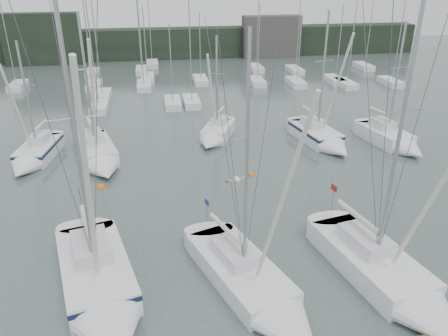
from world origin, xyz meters
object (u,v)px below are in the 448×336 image
object	(u,v)px
buoy_b	(251,175)
buoy_c	(101,188)
sailboat_mid_e	(395,141)
sailboat_mid_b	(99,158)
sailboat_mid_c	(215,136)
sailboat_mid_a	(33,156)
sailboat_near_left	(101,293)
sailboat_near_right	(398,286)
sailboat_mid_d	(323,139)
sailboat_near_center	(262,296)

from	to	relation	value
buoy_b	buoy_c	distance (m)	11.31
sailboat_mid_e	sailboat_mid_b	bearing A→B (deg)	168.06
sailboat_mid_b	sailboat_mid_c	world-z (taller)	sailboat_mid_b
sailboat_mid_a	sailboat_mid_c	xyz separation A→B (m)	(15.34, 2.50, -0.04)
sailboat_mid_b	sailboat_mid_e	world-z (taller)	sailboat_mid_b
buoy_c	sailboat_mid_e	bearing A→B (deg)	8.62
sailboat_mid_c	buoy_b	size ratio (longest dim) A/B	20.22
buoy_b	sailboat_mid_c	bearing A→B (deg)	103.14
sailboat_near_left	sailboat_mid_e	xyz separation A→B (m)	(23.86, 16.26, -0.06)
sailboat_mid_c	sailboat_mid_e	xyz separation A→B (m)	(15.54, -4.12, 0.06)
sailboat_near_right	buoy_b	xyz separation A→B (m)	(-4.07, 14.48, -0.58)
sailboat_mid_c	buoy_b	bearing A→B (deg)	-53.65
sailboat_mid_d	buoy_b	distance (m)	9.17
sailboat_mid_c	buoy_c	xyz separation A→B (m)	(-9.53, -7.92, -0.54)
sailboat_mid_d	sailboat_mid_e	distance (m)	6.27
sailboat_mid_b	buoy_b	size ratio (longest dim) A/B	25.26
sailboat_near_center	sailboat_mid_b	distance (m)	20.13
sailboat_mid_b	sailboat_mid_e	bearing A→B (deg)	-16.15
sailboat_near_right	sailboat_mid_c	bearing A→B (deg)	93.01
sailboat_near_center	sailboat_mid_a	size ratio (longest dim) A/B	1.30
sailboat_mid_c	buoy_c	distance (m)	12.40
sailboat_near_left	sailboat_near_center	xyz separation A→B (m)	(7.52, -1.24, -0.16)
sailboat_mid_a	sailboat_mid_d	xyz separation A→B (m)	(24.80, -0.12, 0.03)
sailboat_near_center	buoy_c	bearing A→B (deg)	103.30
sailboat_near_left	sailboat_mid_c	bearing A→B (deg)	53.62
sailboat_near_right	sailboat_mid_d	xyz separation A→B (m)	(3.61, 19.45, 0.04)
sailboat_near_center	sailboat_mid_a	bearing A→B (deg)	108.07
sailboat_mid_a	sailboat_mid_b	distance (m)	5.47
sailboat_mid_a	sailboat_mid_e	xyz separation A→B (m)	(30.89, -1.61, 0.01)
sailboat_near_right	sailboat_mid_a	xyz separation A→B (m)	(-21.19, 19.57, 0.00)
sailboat_mid_d	sailboat_mid_c	bearing A→B (deg)	153.47
sailboat_mid_d	buoy_b	world-z (taller)	sailboat_mid_d
sailboat_near_right	sailboat_mid_b	bearing A→B (deg)	119.02
sailboat_near_right	sailboat_mid_e	world-z (taller)	sailboat_near_right
sailboat_mid_a	sailboat_near_left	bearing A→B (deg)	-59.93
buoy_c	sailboat_mid_b	bearing A→B (deg)	96.60
sailboat_near_center	sailboat_near_left	bearing A→B (deg)	151.42
sailboat_near_left	buoy_b	world-z (taller)	sailboat_near_left
sailboat_mid_b	sailboat_mid_c	xyz separation A→B (m)	(10.01, 3.73, -0.09)
sailboat_near_center	sailboat_mid_e	world-z (taller)	sailboat_near_center
sailboat_near_left	sailboat_mid_d	size ratio (longest dim) A/B	1.22
sailboat_near_left	sailboat_near_right	bearing A→B (deg)	-21.01
sailboat_near_center	sailboat_mid_d	size ratio (longest dim) A/B	1.10
sailboat_mid_c	buoy_c	world-z (taller)	sailboat_mid_c
sailboat_near_left	sailboat_mid_d	distance (m)	25.12
buoy_b	sailboat_mid_e	bearing A→B (deg)	14.19
sailboat_near_left	sailboat_near_center	bearing A→B (deg)	-23.56
sailboat_near_center	sailboat_mid_e	xyz separation A→B (m)	(16.34, 17.50, 0.10)
sailboat_near_right	sailboat_mid_b	world-z (taller)	sailboat_near_right
sailboat_mid_a	buoy_c	bearing A→B (deg)	-34.34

